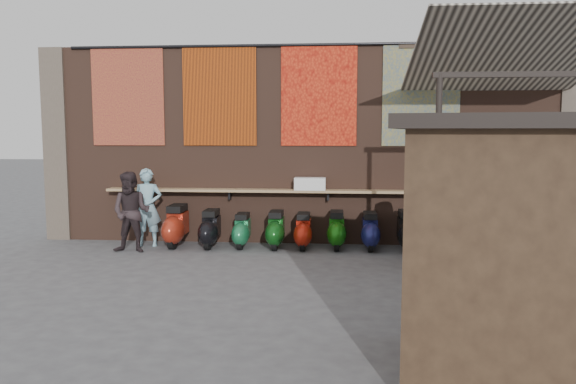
% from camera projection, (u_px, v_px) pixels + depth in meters
% --- Properties ---
extents(ground, '(70.00, 70.00, 0.00)m').
position_uv_depth(ground, '(294.00, 274.00, 9.01)').
color(ground, '#474749').
rests_on(ground, ground).
extents(brick_wall, '(10.00, 0.40, 4.00)m').
position_uv_depth(brick_wall, '(304.00, 145.00, 11.47)').
color(brick_wall, brown).
rests_on(brick_wall, ground).
extents(pier_left, '(0.50, 0.50, 4.00)m').
position_uv_depth(pier_left, '(60.00, 145.00, 11.91)').
color(pier_left, '#4C4238').
rests_on(pier_left, ground).
extents(pier_right, '(0.50, 0.50, 4.00)m').
position_uv_depth(pier_right, '(568.00, 146.00, 11.04)').
color(pier_right, '#4C4238').
rests_on(pier_right, ground).
extents(eating_counter, '(8.00, 0.32, 0.05)m').
position_uv_depth(eating_counter, '(303.00, 191.00, 11.20)').
color(eating_counter, '#9E7A51').
rests_on(eating_counter, brick_wall).
extents(shelf_box, '(0.62, 0.27, 0.25)m').
position_uv_depth(shelf_box, '(310.00, 184.00, 11.15)').
color(shelf_box, white).
rests_on(shelf_box, eating_counter).
extents(tapestry_redgold, '(1.50, 0.02, 2.00)m').
position_uv_depth(tapestry_redgold, '(128.00, 96.00, 11.45)').
color(tapestry_redgold, maroon).
rests_on(tapestry_redgold, brick_wall).
extents(tapestry_sun, '(1.50, 0.02, 2.00)m').
position_uv_depth(tapestry_sun, '(219.00, 96.00, 11.29)').
color(tapestry_sun, '#ED540D').
rests_on(tapestry_sun, brick_wall).
extents(tapestry_orange, '(1.50, 0.02, 2.00)m').
position_uv_depth(tapestry_orange, '(319.00, 95.00, 11.12)').
color(tapestry_orange, red).
rests_on(tapestry_orange, brick_wall).
extents(tapestry_multi, '(1.50, 0.02, 2.00)m').
position_uv_depth(tapestry_multi, '(421.00, 95.00, 10.95)').
color(tapestry_multi, navy).
rests_on(tapestry_multi, brick_wall).
extents(hang_rail, '(9.50, 0.06, 0.06)m').
position_uv_depth(hang_rail, '(304.00, 45.00, 11.03)').
color(hang_rail, black).
rests_on(hang_rail, brick_wall).
extents(scooter_stool_0, '(0.39, 0.87, 0.83)m').
position_uv_depth(scooter_stool_0, '(176.00, 226.00, 11.15)').
color(scooter_stool_0, '#A42815').
rests_on(scooter_stool_0, ground).
extents(scooter_stool_1, '(0.35, 0.78, 0.74)m').
position_uv_depth(scooter_stool_1, '(210.00, 229.00, 11.06)').
color(scooter_stool_1, black).
rests_on(scooter_stool_1, ground).
extents(scooter_stool_2, '(0.32, 0.71, 0.67)m').
position_uv_depth(scooter_stool_2, '(242.00, 231.00, 11.06)').
color(scooter_stool_2, '#1C7141').
rests_on(scooter_stool_2, ground).
extents(scooter_stool_3, '(0.34, 0.76, 0.73)m').
position_uv_depth(scooter_stool_3, '(276.00, 230.00, 10.98)').
color(scooter_stool_3, '#0E4713').
rests_on(scooter_stool_3, ground).
extents(scooter_stool_4, '(0.33, 0.73, 0.69)m').
position_uv_depth(scooter_stool_4, '(303.00, 231.00, 10.94)').
color(scooter_stool_4, '#B51E0D').
rests_on(scooter_stool_4, ground).
extents(scooter_stool_5, '(0.35, 0.77, 0.73)m').
position_uv_depth(scooter_stool_5, '(337.00, 230.00, 10.94)').
color(scooter_stool_5, '#125B0D').
rests_on(scooter_stool_5, ground).
extents(scooter_stool_6, '(0.34, 0.76, 0.72)m').
position_uv_depth(scooter_stool_6, '(370.00, 231.00, 10.87)').
color(scooter_stool_6, '#161950').
rests_on(scooter_stool_6, ground).
extents(scooter_stool_7, '(0.37, 0.81, 0.77)m').
position_uv_depth(scooter_stool_7, '(407.00, 231.00, 10.75)').
color(scooter_stool_7, black).
rests_on(scooter_stool_7, ground).
extents(scooter_stool_8, '(0.39, 0.87, 0.82)m').
position_uv_depth(scooter_stool_8, '(440.00, 230.00, 10.70)').
color(scooter_stool_8, navy).
rests_on(scooter_stool_8, ground).
extents(diner_left, '(0.61, 0.44, 1.56)m').
position_uv_depth(diner_left, '(147.00, 207.00, 11.17)').
color(diner_left, '#86B4C3').
rests_on(diner_left, ground).
extents(diner_right, '(0.75, 0.59, 1.53)m').
position_uv_depth(diner_right, '(131.00, 212.00, 10.59)').
color(diner_right, '#2E2326').
rests_on(diner_right, ground).
extents(shopper_navy, '(1.16, 0.63, 1.87)m').
position_uv_depth(shopper_navy, '(490.00, 222.00, 8.42)').
color(shopper_navy, '#151E30').
rests_on(shopper_navy, ground).
extents(shopper_tan, '(0.92, 0.83, 1.57)m').
position_uv_depth(shopper_tan, '(422.00, 221.00, 9.38)').
color(shopper_tan, '#7B6F4E').
rests_on(shopper_tan, ground).
extents(market_stall, '(2.38, 1.94, 2.31)m').
position_uv_depth(market_stall, '(526.00, 256.00, 5.14)').
color(market_stall, black).
rests_on(market_stall, ground).
extents(stall_roof, '(2.67, 2.22, 0.12)m').
position_uv_depth(stall_roof, '(532.00, 122.00, 5.01)').
color(stall_roof, black).
rests_on(stall_roof, market_stall).
extents(stall_sign, '(1.19, 0.24, 0.50)m').
position_uv_depth(stall_sign, '(516.00, 190.00, 5.89)').
color(stall_sign, gold).
rests_on(stall_sign, market_stall).
extents(stall_shelf, '(1.76, 0.40, 0.06)m').
position_uv_depth(stall_shelf, '(512.00, 268.00, 5.98)').
color(stall_shelf, '#473321').
rests_on(stall_shelf, market_stall).
extents(awning_canvas, '(3.20, 3.28, 0.97)m').
position_uv_depth(awning_canvas, '(511.00, 54.00, 9.23)').
color(awning_canvas, beige).
rests_on(awning_canvas, brick_wall).
extents(awning_ledger, '(3.30, 0.08, 0.12)m').
position_uv_depth(awning_ledger, '(486.00, 44.00, 10.76)').
color(awning_ledger, '#33261C').
rests_on(awning_ledger, brick_wall).
extents(awning_header, '(3.00, 0.08, 0.08)m').
position_uv_depth(awning_header, '(542.00, 74.00, 7.79)').
color(awning_header, black).
rests_on(awning_header, awning_post_left).
extents(awning_post_left, '(0.09, 0.09, 3.10)m').
position_uv_depth(awning_post_left, '(437.00, 183.00, 8.08)').
color(awning_post_left, black).
rests_on(awning_post_left, ground).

